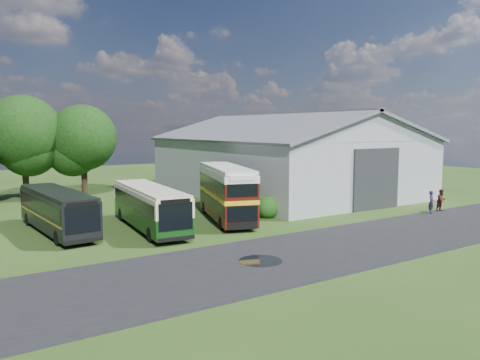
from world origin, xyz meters
TOP-DOWN VIEW (x-y plane):
  - ground at (0.00, 0.00)m, footprint 120.00×120.00m
  - asphalt_road at (3.00, -3.00)m, footprint 60.00×8.00m
  - puddle at (-1.50, -3.00)m, footprint 2.20×2.20m
  - storage_shed at (15.00, 15.98)m, footprint 18.80×24.80m
  - tree_mid at (-8.00, 24.80)m, footprint 6.80×6.80m
  - tree_right_a at (-3.00, 23.80)m, footprint 6.26×6.26m
  - shrub_front at (5.60, 6.00)m, footprint 1.70×1.70m
  - shrub_mid at (5.60, 8.00)m, footprint 1.60×1.60m
  - shrub_back at (5.60, 10.00)m, footprint 1.80×1.80m
  - bus_green_single at (-3.23, 7.06)m, footprint 3.32×10.28m
  - bus_maroon_double at (2.55, 6.88)m, footprint 5.08×9.36m
  - bus_dark_single at (-8.55, 9.27)m, footprint 2.93×9.90m
  - visitor_a at (17.13, 0.30)m, footprint 0.77×0.69m
  - visitor_b at (18.74, 0.51)m, footprint 0.90×0.72m

SIDE VIEW (x-z plane):
  - ground at x=0.00m, z-range 0.00..0.00m
  - asphalt_road at x=3.00m, z-range -0.01..0.01m
  - puddle at x=-1.50m, z-range -0.01..0.01m
  - shrub_front at x=5.60m, z-range -0.85..0.85m
  - shrub_mid at x=5.60m, z-range -0.80..0.80m
  - shrub_back at x=5.60m, z-range -0.90..0.90m
  - visitor_b at x=18.74m, z-range 0.00..1.76m
  - visitor_a at x=17.13m, z-range 0.00..1.78m
  - bus_dark_single at x=-8.55m, z-range 0.09..2.78m
  - bus_green_single at x=-3.23m, z-range 0.09..2.88m
  - bus_maroon_double at x=2.55m, z-range 0.00..3.90m
  - storage_shed at x=15.00m, z-range 0.09..8.24m
  - tree_right_a at x=-3.00m, z-range 1.27..10.10m
  - tree_mid at x=-8.00m, z-range 1.38..10.98m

